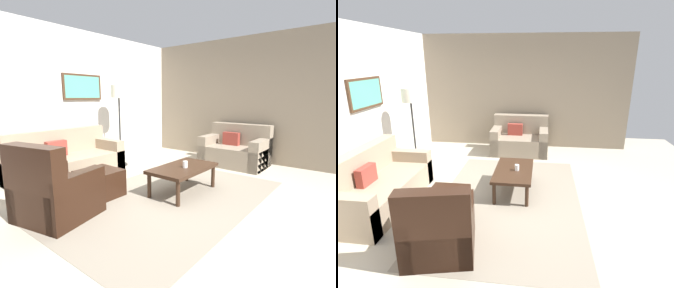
{
  "view_description": "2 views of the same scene",
  "coord_description": "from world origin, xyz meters",
  "views": [
    {
      "loc": [
        -2.84,
        -2.23,
        1.46
      ],
      "look_at": [
        0.41,
        0.32,
        0.71
      ],
      "focal_mm": 27.62,
      "sensor_mm": 36.0,
      "label": 1
    },
    {
      "loc": [
        -3.97,
        -0.47,
        2.26
      ],
      "look_at": [
        0.25,
        0.09,
        0.89
      ],
      "focal_mm": 29.09,
      "sensor_mm": 36.0,
      "label": 2
    }
  ],
  "objects": [
    {
      "name": "ottoman",
      "position": [
        -0.57,
        0.84,
        0.2
      ],
      "size": [
        0.56,
        0.56,
        0.4
      ],
      "primitive_type": "cube",
      "color": "black",
      "rests_on": "ground_plane"
    },
    {
      "name": "stone_feature_panel",
      "position": [
        3.0,
        0.0,
        1.4
      ],
      "size": [
        0.12,
        5.2,
        2.8
      ],
      "primitive_type": "cube",
      "color": "gray",
      "rests_on": "ground_plane"
    },
    {
      "name": "couch_main",
      "position": [
        -0.39,
        2.09,
        0.3
      ],
      "size": [
        1.93,
        0.91,
        0.88
      ],
      "color": "gray",
      "rests_on": "ground_plane"
    },
    {
      "name": "lamp_standing",
      "position": [
        0.84,
        1.97,
        1.41
      ],
      "size": [
        0.32,
        0.32,
        1.71
      ],
      "color": "black",
      "rests_on": "ground_plane"
    },
    {
      "name": "framed_artwork",
      "position": [
        0.35,
        2.51,
        1.67
      ],
      "size": [
        0.88,
        0.04,
        0.52
      ],
      "color": "#472D1C"
    },
    {
      "name": "armchair_leather",
      "position": [
        -1.38,
        0.66,
        0.31
      ],
      "size": [
        0.95,
        0.95,
        0.95
      ],
      "color": "black",
      "rests_on": "ground_plane"
    },
    {
      "name": "cup",
      "position": [
        0.3,
        -0.1,
        0.46
      ],
      "size": [
        0.07,
        0.07,
        0.1
      ],
      "primitive_type": "cylinder",
      "color": "white",
      "rests_on": "coffee_table"
    },
    {
      "name": "coffee_table",
      "position": [
        0.33,
        -0.04,
        0.36
      ],
      "size": [
        1.1,
        0.64,
        0.41
      ],
      "color": "#382316",
      "rests_on": "ground_plane"
    },
    {
      "name": "area_rug",
      "position": [
        0.0,
        0.0,
        0.0
      ],
      "size": [
        3.49,
        2.29,
        0.01
      ],
      "primitive_type": "cube",
      "color": "gray",
      "rests_on": "ground_plane"
    },
    {
      "name": "couch_loveseat",
      "position": [
        2.45,
        0.03,
        0.3
      ],
      "size": [
        0.88,
        1.34,
        0.88
      ],
      "color": "gray",
      "rests_on": "ground_plane"
    },
    {
      "name": "rear_partition",
      "position": [
        0.0,
        2.6,
        1.4
      ],
      "size": [
        6.0,
        0.12,
        2.8
      ],
      "primitive_type": "cube",
      "color": "silver",
      "rests_on": "ground_plane"
    },
    {
      "name": "ground_plane",
      "position": [
        0.0,
        0.0,
        0.0
      ],
      "size": [
        8.0,
        8.0,
        0.0
      ],
      "primitive_type": "plane",
      "color": "#B2A893"
    }
  ]
}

